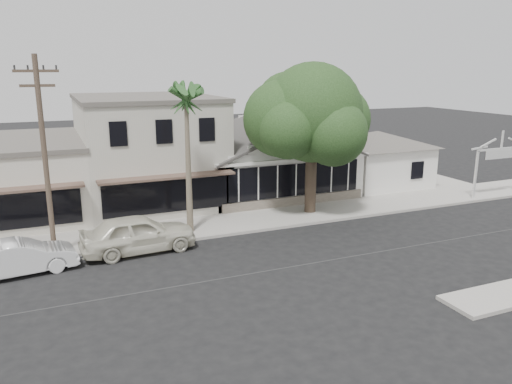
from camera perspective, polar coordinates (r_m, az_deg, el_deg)
name	(u,v)px	position (r m, az deg, el deg)	size (l,w,h in m)	color
ground	(282,268)	(21.83, 3.03, -8.72)	(140.00, 140.00, 0.00)	black
sidewalk_north	(76,243)	(26.18, -19.88, -5.46)	(90.00, 3.50, 0.15)	#9E9991
corner_shop	(269,156)	(34.05, 1.44, 4.19)	(10.40, 8.60, 5.10)	white
side_cottage	(376,165)	(37.56, 13.54, 3.00)	(6.00, 6.00, 3.00)	white
arch_sign	(501,151)	(36.32, 26.20, 4.24)	(4.12, 0.12, 3.95)	white
row_building_near	(147,152)	(32.51, -12.31, 4.54)	(8.00, 10.00, 6.50)	#B8B4A6
utility_pole	(45,154)	(23.53, -23.01, 4.00)	(1.80, 0.24, 9.00)	brown
car_0	(138,233)	(24.02, -13.30, -4.63)	(2.13, 5.30, 1.81)	beige
car_1	(21,257)	(23.20, -25.28, -6.77)	(1.55, 4.44, 1.46)	white
shade_tree	(309,115)	(28.90, 6.09, 8.69)	(7.92, 7.16, 8.79)	#493B2C
palm_east	(186,99)	(25.00, -8.00, 10.50)	(2.88, 2.88, 8.09)	#726651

